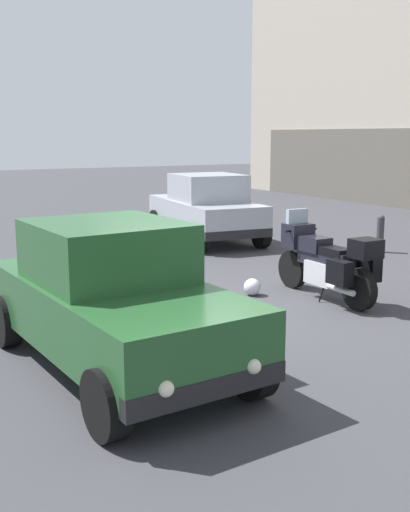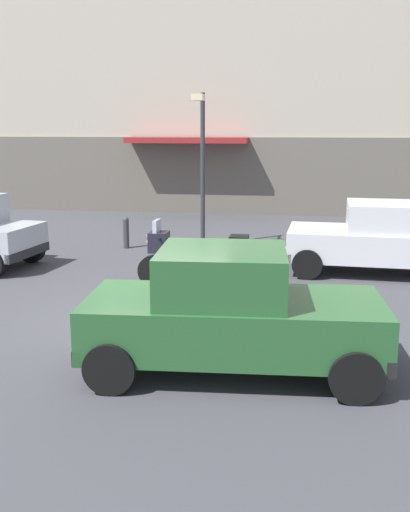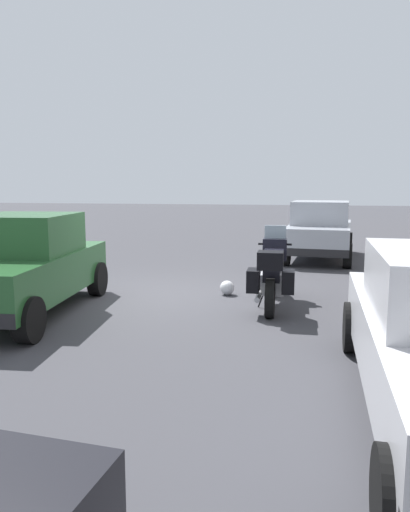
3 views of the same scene
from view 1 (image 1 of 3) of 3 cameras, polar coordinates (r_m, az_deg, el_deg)
ground_plane at (r=9.32m, az=-0.70°, el=-5.00°), size 80.00×80.00×0.00m
motorcycle at (r=10.03m, az=10.99°, el=-0.40°), size 2.26×0.76×1.36m
helmet at (r=10.18m, az=4.34°, el=-2.84°), size 0.28×0.28×0.28m
car_hatchback_near at (r=15.30m, az=0.10°, el=4.39°), size 3.99×2.15×1.64m
car_wagon_end at (r=6.94m, az=-8.42°, el=-3.82°), size 3.96×2.04×1.64m
bollard_curbside at (r=14.37m, az=15.72°, el=2.09°), size 0.16×0.16×0.84m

